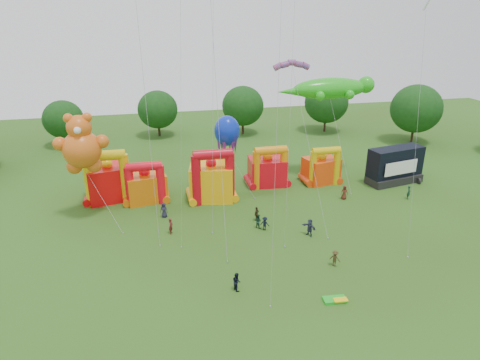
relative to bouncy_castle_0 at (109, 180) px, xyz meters
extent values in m
plane|color=#2D4914|center=(16.13, -28.96, -2.71)|extent=(160.00, 160.00, 0.00)
cylinder|color=#352314|center=(54.31, 15.10, -0.85)|extent=(0.44, 0.44, 3.72)
ellipsoid|color=#143B12|center=(54.31, 15.10, 3.70)|extent=(9.30, 9.30, 8.89)
cylinder|color=#352314|center=(41.18, 25.89, -0.95)|extent=(0.44, 0.44, 3.51)
ellipsoid|color=#143B12|center=(41.18, 25.89, 3.34)|extent=(8.77, 8.78, 8.39)
cylinder|color=#352314|center=(24.29, 27.75, -1.06)|extent=(0.44, 0.44, 3.30)
ellipsoid|color=#143B12|center=(24.29, 27.75, 2.97)|extent=(8.25, 8.25, 7.88)
cylinder|color=#352314|center=(7.70, 29.73, -1.16)|extent=(0.44, 0.44, 3.09)
ellipsoid|color=#143B12|center=(7.70, 29.73, 2.61)|extent=(7.73, 7.72, 7.38)
cylinder|color=#352314|center=(-9.33, 26.80, -1.27)|extent=(0.44, 0.44, 2.88)
ellipsoid|color=#143B12|center=(-9.33, 26.80, 2.25)|extent=(7.20, 7.20, 6.88)
cube|color=red|center=(0.00, 0.32, -0.43)|extent=(6.46, 5.60, 4.57)
cylinder|color=#DFC00B|center=(-2.19, -1.32, 0.55)|extent=(1.24, 1.24, 6.53)
cylinder|color=#DFC00B|center=(2.19, -1.32, 0.55)|extent=(1.24, 1.24, 6.53)
cylinder|color=#DFC00B|center=(0.00, -1.32, 3.82)|extent=(5.01, 1.30, 1.30)
sphere|color=#DFC00B|center=(0.00, 0.32, 2.16)|extent=(1.40, 1.40, 1.40)
cube|color=#D7640B|center=(4.66, -1.19, -0.90)|extent=(5.62, 4.83, 3.62)
cylinder|color=red|center=(2.72, -2.64, -0.12)|extent=(1.10, 1.10, 5.18)
cylinder|color=red|center=(6.60, -2.64, -0.12)|extent=(1.10, 1.10, 5.18)
cylinder|color=red|center=(4.66, -2.64, 2.47)|extent=(4.43, 1.15, 1.15)
sphere|color=red|center=(4.66, -1.19, 1.21)|extent=(1.40, 1.40, 1.40)
cube|color=#F7A70D|center=(13.17, -2.50, -0.39)|extent=(6.24, 5.36, 4.64)
cylinder|color=red|center=(11.02, -4.10, 0.60)|extent=(1.22, 1.22, 6.63)
cylinder|color=red|center=(15.33, -4.10, 0.60)|extent=(1.22, 1.22, 6.63)
cylinder|color=red|center=(13.17, -4.10, 3.92)|extent=(4.92, 1.28, 1.28)
sphere|color=red|center=(13.17, -2.50, 2.23)|extent=(1.40, 1.40, 1.40)
cube|color=red|center=(21.73, 0.76, -0.79)|extent=(5.37, 4.42, 3.85)
cylinder|color=orange|center=(19.74, -0.71, 0.04)|extent=(1.12, 1.12, 5.49)
cylinder|color=orange|center=(23.71, -0.71, 0.04)|extent=(1.12, 1.12, 5.49)
cylinder|color=orange|center=(21.73, -0.71, 2.78)|extent=(4.53, 1.17, 1.17)
sphere|color=orange|center=(21.73, 0.76, 1.44)|extent=(1.40, 1.40, 1.40)
cube|color=#F2420D|center=(29.57, -0.06, -0.92)|extent=(5.30, 4.62, 3.59)
cylinder|color=#D9B60B|center=(27.79, -1.39, -0.15)|extent=(1.01, 1.01, 5.12)
cylinder|color=#D9B60B|center=(31.35, -1.39, -0.15)|extent=(1.01, 1.01, 5.12)
cylinder|color=#D9B60B|center=(29.57, -1.39, 2.41)|extent=(4.07, 1.06, 1.06)
sphere|color=#D9B60B|center=(29.57, -0.06, 1.18)|extent=(1.40, 1.40, 1.40)
cube|color=black|center=(39.88, -2.70, -2.16)|extent=(8.64, 4.60, 1.10)
cube|color=black|center=(39.88, -2.50, 0.44)|extent=(8.56, 4.21, 4.10)
cube|color=white|center=(39.88, -4.08, 0.03)|extent=(5.57, 1.17, 1.93)
cylinder|color=black|center=(36.60, -3.93, -2.31)|extent=(0.30, 0.90, 0.90)
cylinder|color=black|center=(43.16, -3.93, -2.31)|extent=(0.30, 0.90, 0.90)
sphere|color=#D85E18|center=(-2.02, -4.64, 5.80)|extent=(4.37, 4.37, 4.37)
sphere|color=#D85E18|center=(-2.02, -4.64, 8.39)|extent=(2.78, 2.78, 2.78)
sphere|color=#D85E18|center=(-3.02, -4.64, 9.48)|extent=(1.09, 1.09, 1.09)
sphere|color=#D85E18|center=(-1.03, -4.64, 9.48)|extent=(1.09, 1.09, 1.09)
sphere|color=#D85E18|center=(-4.31, -4.64, 6.60)|extent=(1.59, 1.59, 1.59)
sphere|color=#D85E18|center=(0.26, -4.64, 6.60)|extent=(1.59, 1.59, 1.59)
sphere|color=#D85E18|center=(-3.12, -4.64, 3.82)|extent=(1.79, 1.79, 1.79)
sphere|color=#D85E18|center=(-0.93, -4.64, 3.82)|extent=(1.79, 1.79, 1.79)
sphere|color=white|center=(-2.02, -5.98, 8.39)|extent=(0.80, 0.80, 0.80)
ellipsoid|color=green|center=(31.43, 2.95, 10.26)|extent=(11.29, 3.53, 3.00)
sphere|color=green|center=(36.94, 2.95, 10.59)|extent=(2.42, 2.42, 2.42)
cone|color=green|center=(25.70, 2.95, 10.04)|extent=(4.41, 1.76, 1.76)
sphere|color=green|center=(33.63, 4.72, 9.60)|extent=(1.32, 1.32, 1.32)
sphere|color=green|center=(33.63, 1.19, 9.60)|extent=(1.32, 1.32, 1.32)
sphere|color=green|center=(29.22, 4.72, 9.60)|extent=(1.32, 1.32, 1.32)
sphere|color=green|center=(29.22, 1.19, 9.60)|extent=(1.32, 1.32, 1.32)
ellipsoid|color=#0C27B6|center=(16.22, 2.19, 5.12)|extent=(3.54, 3.54, 4.24)
cone|color=#591E8C|center=(17.37, 2.19, 3.17)|extent=(0.80, 0.80, 2.83)
cone|color=#591E8C|center=(16.79, 3.19, 3.17)|extent=(0.80, 0.80, 2.83)
cone|color=#591E8C|center=(15.64, 3.19, 3.17)|extent=(0.80, 0.80, 2.83)
cone|color=#591E8C|center=(15.07, 2.19, 3.17)|extent=(0.80, 0.80, 2.83)
cone|color=#591E8C|center=(15.64, 1.20, 3.17)|extent=(0.80, 0.80, 2.83)
cone|color=#591E8C|center=(16.79, 1.20, 3.17)|extent=(0.80, 0.80, 2.83)
cube|color=white|center=(32.22, -15.50, 21.16)|extent=(1.02, 1.02, 1.10)
cube|color=green|center=(20.13, -26.30, -2.59)|extent=(2.07, 1.15, 0.24)
cube|color=yellow|center=(20.53, -26.60, -2.45)|extent=(1.24, 0.69, 0.10)
imported|color=#232036|center=(6.66, -6.88, -1.77)|extent=(1.08, 0.91, 1.89)
imported|color=#591B19|center=(7.19, -11.18, -1.76)|extent=(0.64, 0.79, 1.89)
imported|color=#153626|center=(17.05, -11.95, -1.88)|extent=(1.01, 1.02, 1.66)
imported|color=black|center=(17.66, -12.66, -1.89)|extent=(1.22, 1.09, 1.64)
imported|color=#382F16|center=(17.36, -10.09, -1.84)|extent=(0.99, 1.06, 1.75)
imported|color=#2A3047|center=(22.18, -14.89, -1.73)|extent=(1.41, 1.86, 1.96)
imported|color=#542418|center=(30.24, -6.63, -1.76)|extent=(1.08, 0.87, 1.91)
imported|color=#163928|center=(38.59, -8.43, -1.77)|extent=(0.76, 0.82, 1.88)
imported|color=black|center=(12.19, -22.92, -1.84)|extent=(0.87, 0.99, 1.74)
imported|color=#3C3018|center=(22.37, -21.22, -1.87)|extent=(1.22, 1.20, 1.68)
camera|label=1|loc=(5.57, -54.24, 20.65)|focal=32.00mm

